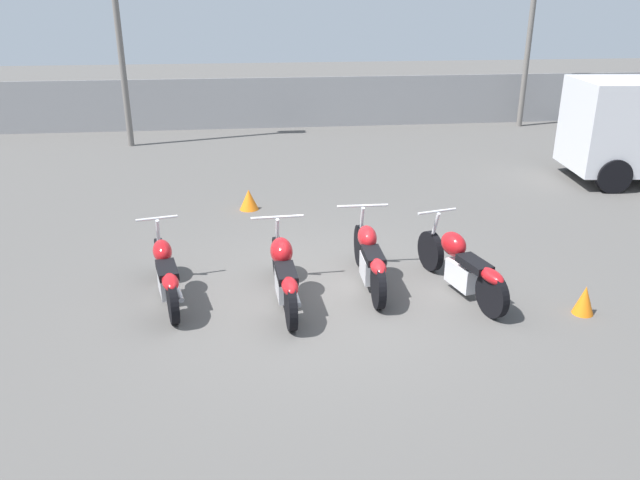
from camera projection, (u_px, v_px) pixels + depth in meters
name	position (u px, v px, depth m)	size (l,w,h in m)	color
ground_plane	(323.00, 294.00, 8.47)	(60.00, 60.00, 0.00)	#514F4C
fence_back	(277.00, 103.00, 18.58)	(40.00, 0.04, 1.48)	gray
motorcycle_slot_0	(166.00, 273.00, 8.16)	(0.69, 1.94, 0.95)	black
motorcycle_slot_1	(284.00, 272.00, 8.10)	(0.73, 2.09, 0.97)	black
motorcycle_slot_2	(370.00, 258.00, 8.57)	(0.74, 2.00, 0.98)	black
motorcycle_slot_3	(462.00, 265.00, 8.36)	(0.77, 2.07, 0.96)	black
traffic_cone_near	(249.00, 200.00, 11.69)	(0.36, 0.36, 0.38)	orange
traffic_cone_far	(584.00, 300.00, 7.88)	(0.27, 0.27, 0.38)	orange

